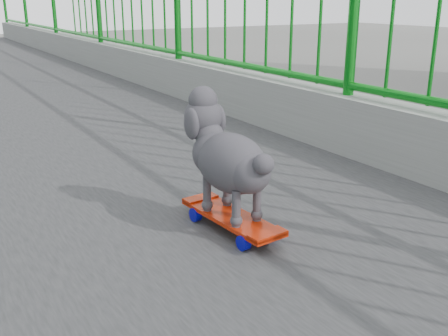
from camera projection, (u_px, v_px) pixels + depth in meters
skateboard at (231, 219)px, 1.85m from camera, size 0.17×0.46×0.06m
poodle at (227, 156)px, 1.80m from camera, size 0.22×0.47×0.39m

